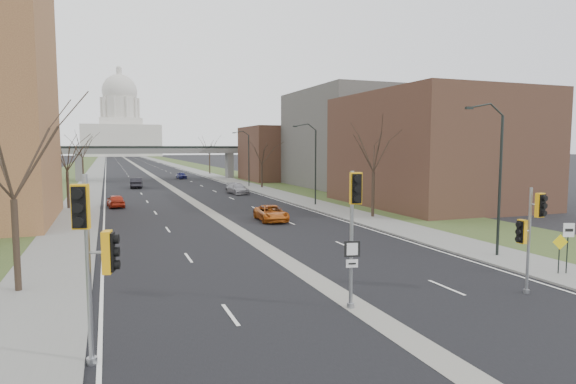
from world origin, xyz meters
TOP-DOWN VIEW (x-y plane):
  - ground at (0.00, 0.00)m, footprint 700.00×700.00m
  - road_surface at (0.00, 150.00)m, footprint 20.00×600.00m
  - median_strip at (0.00, 150.00)m, footprint 1.20×600.00m
  - sidewalk_right at (12.00, 150.00)m, footprint 4.00×600.00m
  - sidewalk_left at (-12.00, 150.00)m, footprint 4.00×600.00m
  - grass_verge_right at (18.00, 150.00)m, footprint 8.00×600.00m
  - grass_verge_left at (-18.00, 150.00)m, footprint 8.00×600.00m
  - commercial_block_near at (24.00, 28.00)m, footprint 16.00×20.00m
  - commercial_block_mid at (28.00, 52.00)m, footprint 18.00×22.00m
  - commercial_block_far at (22.00, 70.00)m, footprint 14.00×14.00m
  - pedestrian_bridge at (0.00, 80.00)m, footprint 34.00×3.00m
  - capitol at (0.00, 320.00)m, footprint 48.00×42.00m
  - streetlight_near at (10.99, 6.00)m, footprint 2.61×0.20m
  - streetlight_mid at (10.99, 32.00)m, footprint 2.61×0.20m
  - streetlight_far at (10.99, 58.00)m, footprint 2.61×0.20m
  - tree_left_a at (-13.00, 8.00)m, footprint 7.20×7.20m
  - tree_left_b at (-13.00, 38.00)m, footprint 6.75×6.75m
  - tree_left_c at (-13.00, 72.00)m, footprint 7.65×7.65m
  - tree_right_a at (13.00, 22.00)m, footprint 7.20×7.20m
  - tree_right_b at (13.00, 55.00)m, footprint 6.30×6.30m
  - tree_right_c at (13.00, 95.00)m, footprint 7.65×7.65m
  - signal_pole_left at (-9.64, -0.85)m, footprint 1.16×0.94m
  - signal_pole_median at (-0.41, 0.82)m, footprint 0.69×0.91m
  - signal_pole_right at (7.59, -0.06)m, footprint 0.87×0.80m
  - speed_limit_sign at (11.96, 1.64)m, footprint 0.51×0.23m
  - warning_sign at (11.56, 1.75)m, footprint 0.74×0.26m
  - car_left_near at (-8.46, 38.05)m, footprint 1.92×4.12m
  - car_left_far at (-5.03, 61.91)m, footprint 2.15×4.93m
  - car_right_near at (3.87, 23.44)m, footprint 2.50×4.94m
  - car_right_mid at (7.13, 47.42)m, footprint 2.62×5.13m
  - car_right_far at (4.53, 80.96)m, footprint 1.81×3.92m

SIDE VIEW (x-z plane):
  - ground at x=0.00m, z-range 0.00..0.00m
  - median_strip at x=0.00m, z-range -0.01..0.01m
  - road_surface at x=0.00m, z-range 0.00..0.01m
  - grass_verge_right at x=18.00m, z-range 0.00..0.10m
  - grass_verge_left at x=-18.00m, z-range 0.00..0.10m
  - sidewalk_right at x=12.00m, z-range 0.00..0.12m
  - sidewalk_left at x=-12.00m, z-range 0.00..0.12m
  - car_right_far at x=4.53m, z-range 0.00..1.30m
  - car_right_near at x=3.87m, z-range 0.00..1.34m
  - car_left_near at x=-8.46m, z-range 0.00..1.37m
  - car_right_mid at x=7.13m, z-range 0.00..1.43m
  - car_left_far at x=-5.03m, z-range 0.00..1.58m
  - warning_sign at x=11.56m, z-range 0.41..2.38m
  - speed_limit_sign at x=11.96m, z-range 0.59..3.10m
  - signal_pole_right at x=7.59m, z-range 0.72..5.35m
  - signal_pole_left at x=-9.64m, z-range 0.87..6.47m
  - signal_pole_median at x=-0.41m, z-range 1.07..6.52m
  - pedestrian_bridge at x=0.00m, z-range 1.62..8.07m
  - commercial_block_far at x=22.00m, z-range 0.00..10.00m
  - tree_right_b at x=13.00m, z-range 1.71..9.93m
  - commercial_block_near at x=24.00m, z-range 0.00..12.00m
  - tree_left_b at x=-13.00m, z-range 1.82..10.63m
  - tree_left_a at x=-13.00m, z-range 1.94..11.34m
  - tree_right_a at x=13.00m, z-range 1.94..11.34m
  - streetlight_near at x=10.99m, z-range 2.60..11.30m
  - streetlight_mid at x=10.99m, z-range 2.60..11.30m
  - streetlight_far at x=10.99m, z-range 2.60..11.30m
  - tree_left_c at x=-13.00m, z-range 2.05..12.04m
  - tree_right_c at x=13.00m, z-range 2.05..12.04m
  - commercial_block_mid at x=28.00m, z-range 0.00..15.00m
  - capitol at x=0.00m, z-range -9.28..46.47m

